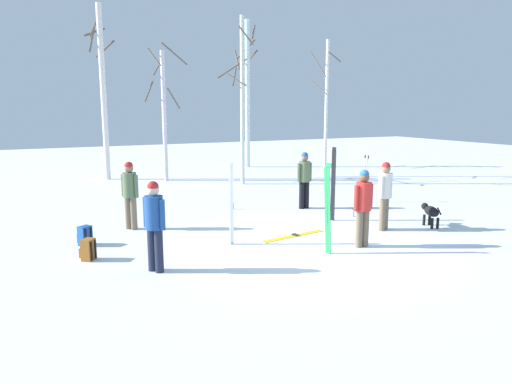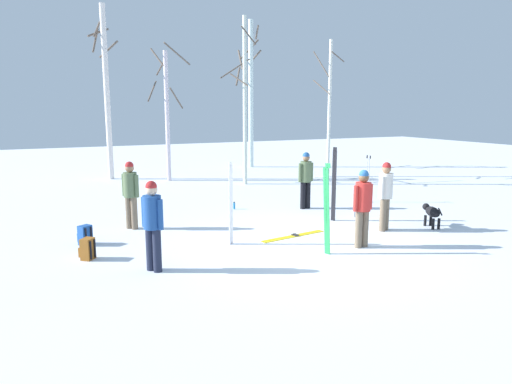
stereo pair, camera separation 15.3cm
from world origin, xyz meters
name	(u,v)px [view 1 (the left image)]	position (x,y,z in m)	size (l,w,h in m)	color
ground_plane	(311,246)	(0.00, 0.00, 0.00)	(60.00, 60.00, 0.00)	white
person_0	(154,220)	(-3.48, -0.08, 0.98)	(0.34, 0.46, 1.72)	#1E2338
person_1	(363,203)	(1.00, -0.51, 0.98)	(0.52, 0.34, 1.72)	#72604C
person_2	(304,176)	(1.98, 3.47, 0.98)	(0.52, 0.34, 1.72)	black
person_3	(130,191)	(-3.26, 3.26, 0.98)	(0.35, 0.43, 1.72)	#72604C
person_4	(385,191)	(2.41, 0.41, 0.98)	(0.48, 0.34, 1.72)	#72604C
dog	(430,212)	(3.72, 0.14, 0.39)	(0.38, 0.87, 0.57)	black
ski_pair_planted_0	(231,204)	(-1.50, 0.92, 0.93)	(0.13, 0.08, 1.87)	white
ski_pair_planted_1	(333,184)	(1.85, 1.81, 0.99)	(0.06, 0.13, 2.00)	black
ski_pair_planted_2	(328,209)	(0.03, -0.57, 0.95)	(0.10, 0.22, 1.91)	green
ski_pair_lying_0	(294,236)	(0.09, 0.88, 0.01)	(1.79, 0.45, 0.05)	yellow
ski_poles_0	(366,177)	(4.28, 3.43, 0.81)	(0.07, 0.26, 1.53)	#B2B2BC
backpack_0	(85,236)	(-4.48, 2.29, 0.21)	(0.33, 0.34, 0.44)	#1E4C99
backpack_1	(88,250)	(-4.54, 1.16, 0.21)	(0.35, 0.34, 0.44)	#99591E
water_bottle_0	(233,206)	(-0.02, 4.30, 0.11)	(0.06, 0.06, 0.22)	#1E72BF
water_bottle_1	(353,213)	(2.63, 1.91, 0.11)	(0.07, 0.07, 0.23)	silver
birch_tree_0	(103,90)	(-2.45, 12.21, 3.74)	(1.23, 0.84, 7.18)	silver
birch_tree_1	(164,112)	(-0.32, 10.66, 2.85)	(1.80, 1.80, 5.49)	silver
birch_tree_2	(242,100)	(2.20, 8.50, 3.32)	(1.39, 1.40, 6.46)	silver
birch_tree_3	(247,92)	(4.70, 13.41, 3.81)	(1.55, 1.36, 7.28)	silver
birch_tree_4	(326,107)	(6.34, 8.80, 3.05)	(1.12, 1.09, 5.87)	white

